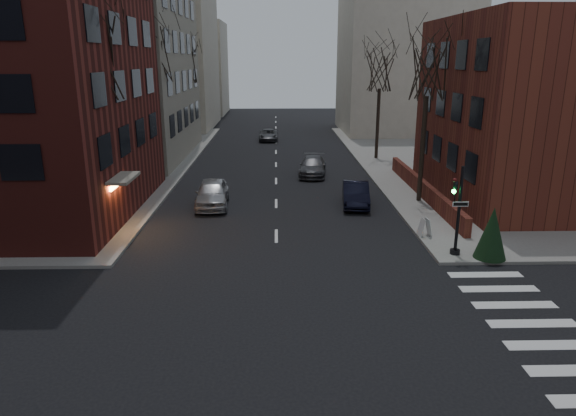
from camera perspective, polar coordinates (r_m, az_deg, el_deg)
The scene contains 20 objects.
ground at distance 14.99m, azimuth -1.24°, elevation -18.57°, with size 160.00×160.00×0.00m, color black.
building_right_brick at distance 35.51m, azimuth 26.73°, elevation 9.64°, with size 12.00×14.00×11.00m, color maroon.
low_wall_right at distance 33.59m, azimuth 14.75°, elevation 2.12°, with size 0.35×16.00×1.00m, color maroon.
building_distant_la at distance 68.96m, azimuth -14.51°, elevation 16.17°, with size 14.00×16.00×18.00m, color beige.
building_distant_ra at distance 64.08m, azimuth 12.64°, elevation 15.42°, with size 14.00×14.00×16.00m, color beige.
building_distant_lb at distance 85.31m, azimuth -10.48°, elevation 14.99°, with size 10.00×12.00×14.00m, color beige.
traffic_signal at distance 23.68m, azimuth 18.26°, elevation -0.89°, with size 0.76×0.44×4.00m.
tree_left_a at distance 27.74m, azimuth -20.62°, elevation 15.10°, with size 4.18×4.18×10.26m.
tree_left_b at distance 39.30m, azimuth -14.92°, elevation 16.28°, with size 4.40×4.40×10.80m.
tree_left_c at distance 53.04m, azimuth -11.32°, elevation 15.42°, with size 3.96×3.96×9.72m.
tree_right_a at distance 31.55m, azimuth 15.34°, elevation 14.77°, with size 3.96×3.96×9.72m.
tree_right_b at distance 45.17m, azimuth 10.21°, elevation 14.81°, with size 3.74×3.74×9.18m.
streetlamp_near at distance 35.54m, azimuth -14.88°, elevation 8.76°, with size 0.36×0.36×6.28m.
streetlamp_far at distance 55.09m, azimuth -10.12°, elevation 11.55°, with size 0.36×0.36×6.28m.
parked_sedan at distance 31.21m, azimuth 7.52°, elevation 1.58°, with size 1.51×4.34×1.43m, color black.
car_lane_silver at distance 31.09m, azimuth -8.41°, elevation 1.65°, with size 1.89×4.70×1.60m, color #A7A7AC.
car_lane_gray at distance 39.06m, azimuth 2.76°, elevation 4.65°, with size 1.94×4.76×1.38m, color #3D3E42.
car_lane_far at distance 56.01m, azimuth -2.19°, elevation 8.11°, with size 1.99×4.32×1.20m, color #404145.
sandwich_board at distance 26.06m, azimuth 14.96°, elevation -2.07°, with size 0.40×0.56×0.91m, color silver.
evergreen_shrub at distance 23.93m, azimuth 21.72°, elevation -2.59°, with size 1.38×1.38×2.30m, color black.
Camera 1 is at (0.02, -12.30, 8.57)m, focal length 32.00 mm.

